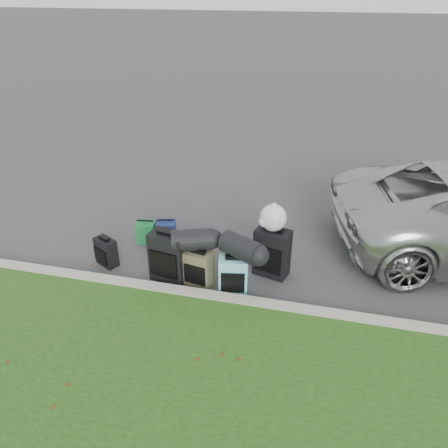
% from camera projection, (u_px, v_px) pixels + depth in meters
% --- Properties ---
extents(ground, '(120.00, 120.00, 0.00)m').
position_uv_depth(ground, '(227.00, 262.00, 6.71)').
color(ground, '#383535').
rests_on(ground, ground).
extents(curb, '(120.00, 0.18, 0.15)m').
position_uv_depth(curb, '(211.00, 299.00, 5.83)').
color(curb, '#9E937F').
rests_on(curb, ground).
extents(suitcase_small_black, '(0.40, 0.33, 0.43)m').
position_uv_depth(suitcase_small_black, '(106.00, 252.00, 6.57)').
color(suitcase_small_black, black).
rests_on(suitcase_small_black, ground).
extents(suitcase_large_black_left, '(0.56, 0.39, 0.74)m').
position_uv_depth(suitcase_large_black_left, '(169.00, 257.00, 6.18)').
color(suitcase_large_black_left, black).
rests_on(suitcase_large_black_left, ground).
extents(suitcase_olive, '(0.42, 0.31, 0.53)m').
position_uv_depth(suitcase_olive, '(199.00, 268.00, 6.11)').
color(suitcase_olive, '#434129').
rests_on(suitcase_olive, ground).
extents(suitcase_teal, '(0.42, 0.30, 0.55)m').
position_uv_depth(suitcase_teal, '(233.00, 276.00, 5.94)').
color(suitcase_teal, '#57A5B2').
rests_on(suitcase_teal, ground).
extents(suitcase_large_black_right, '(0.55, 0.41, 0.73)m').
position_uv_depth(suitcase_large_black_right, '(272.00, 252.00, 6.28)').
color(suitcase_large_black_right, black).
rests_on(suitcase_large_black_right, ground).
extents(tote_green, '(0.34, 0.28, 0.34)m').
position_uv_depth(tote_green, '(146.00, 232.00, 7.17)').
color(tote_green, '#1A7637').
rests_on(tote_green, ground).
extents(tote_navy, '(0.37, 0.32, 0.34)m').
position_uv_depth(tote_navy, '(166.00, 231.00, 7.20)').
color(tote_navy, navy).
rests_on(tote_navy, ground).
extents(duffel_left, '(0.64, 0.48, 0.31)m').
position_uv_depth(duffel_left, '(192.00, 240.00, 5.98)').
color(duffel_left, black).
rests_on(duffel_left, suitcase_olive).
extents(duffel_right, '(0.64, 0.54, 0.31)m').
position_uv_depth(duffel_right, '(241.00, 248.00, 5.76)').
color(duffel_right, black).
rests_on(duffel_right, suitcase_teal).
extents(trash_bag, '(0.38, 0.38, 0.38)m').
position_uv_depth(trash_bag, '(273.00, 218.00, 6.04)').
color(trash_bag, silver).
rests_on(trash_bag, suitcase_large_black_right).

